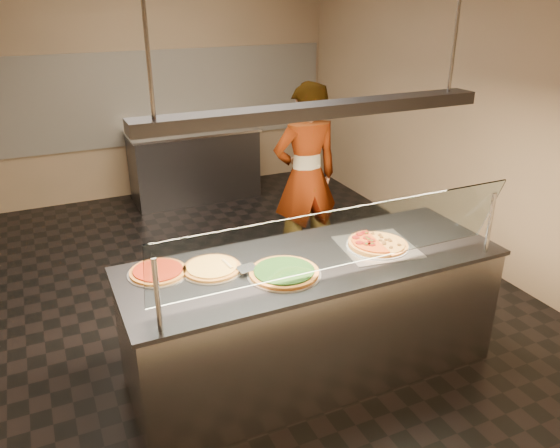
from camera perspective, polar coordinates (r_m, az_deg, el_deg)
name	(u,v)px	position (r m, az deg, el deg)	size (l,w,h in m)	color
ground	(232,290)	(5.25, -5.08, -6.86)	(5.00, 6.00, 0.02)	black
wall_back	(148,82)	(7.53, -13.59, 14.22)	(5.00, 0.02, 3.00)	#9E8466
wall_front	(487,312)	(2.25, 20.84, -8.60)	(5.00, 0.02, 3.00)	#9E8466
wall_right	(459,109)	(5.96, 18.16, 11.38)	(0.02, 6.00, 3.00)	#9E8466
tile_band	(150,98)	(7.54, -13.39, 12.70)	(4.90, 0.02, 1.20)	silver
serving_counter	(312,317)	(3.98, 3.40, -9.64)	(2.64, 0.94, 0.93)	#B7B7BC
sneeze_guard	(342,239)	(3.35, 6.45, -1.61)	(2.40, 0.18, 0.54)	#B7B7BC
perforated_tray	(377,246)	(3.97, 10.11, -2.28)	(0.57, 0.57, 0.01)	silver
half_pizza_pepperoni	(365,245)	(3.90, 8.88, -2.17)	(0.27, 0.44, 0.05)	#9E5D23
half_pizza_sausage	(389,241)	(4.01, 11.32, -1.74)	(0.27, 0.44, 0.04)	#9E5D23
pizza_spinach	(284,272)	(3.54, 0.41, -5.04)	(0.48, 0.48, 0.03)	silver
pizza_cheese	(212,267)	(3.63, -7.15, -4.53)	(0.41, 0.41, 0.03)	silver
pizza_tomato	(158,271)	(3.64, -12.64, -4.83)	(0.39, 0.39, 0.03)	silver
pizza_spatula	(235,265)	(3.61, -4.72, -4.32)	(0.19, 0.23, 0.02)	#B7B7BC
prep_table	(194,164)	(7.42, -8.96, 6.23)	(1.66, 0.74, 0.93)	#3B3B41
worker	(306,177)	(5.37, 2.71, 4.92)	(0.68, 0.44, 1.85)	#352F3A
heat_lamp_housing	(318,110)	(3.40, 4.01, 11.78)	(2.30, 0.18, 0.08)	#3B3B41
lamp_rod_left	(145,18)	(2.99, -13.96, 20.12)	(0.02, 0.02, 1.01)	#B7B7BC
lamp_rod_right	(458,11)	(3.91, 18.14, 20.35)	(0.02, 0.02, 1.01)	#B7B7BC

